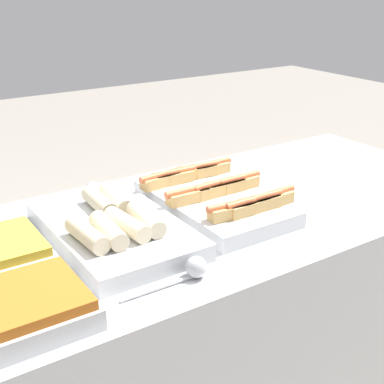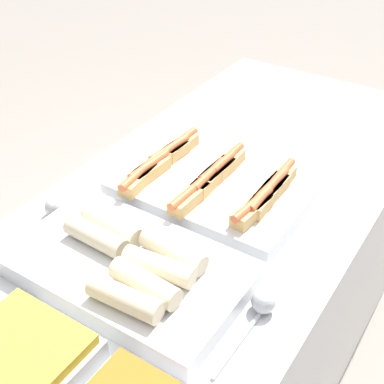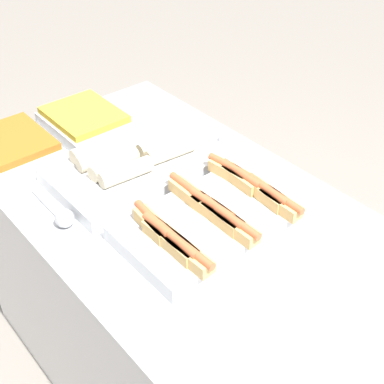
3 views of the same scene
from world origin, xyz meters
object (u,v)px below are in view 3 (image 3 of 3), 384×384
at_px(tray_hotdogs, 212,218).
at_px(tray_wraps, 136,164).
at_px(tray_side_front, 13,148).
at_px(serving_spoon_near, 63,217).
at_px(tray_side_back, 85,121).
at_px(serving_spoon_far, 222,142).

height_order(tray_hotdogs, tray_wraps, same).
height_order(tray_side_front, serving_spoon_near, tray_side_front).
bearing_deg(serving_spoon_near, tray_wraps, 102.64).
height_order(tray_hotdogs, serving_spoon_near, tray_hotdogs).
bearing_deg(tray_side_front, tray_hotdogs, 20.58).
height_order(tray_hotdogs, tray_side_front, tray_hotdogs).
bearing_deg(tray_side_back, tray_side_front, -90.00).
relative_size(serving_spoon_near, serving_spoon_far, 1.04).
height_order(tray_wraps, tray_side_front, tray_wraps).
xyz_separation_m(tray_hotdogs, serving_spoon_near, (-0.29, -0.31, -0.02)).
xyz_separation_m(tray_hotdogs, tray_side_back, (-0.70, 0.01, -0.00)).
bearing_deg(tray_wraps, tray_side_front, -143.24).
bearing_deg(serving_spoon_far, tray_wraps, -101.60).
bearing_deg(tray_side_front, serving_spoon_far, 54.41).
xyz_separation_m(tray_side_front, serving_spoon_far, (0.41, 0.57, -0.01)).
height_order(tray_wraps, serving_spoon_near, tray_wraps).
distance_m(tray_side_front, serving_spoon_near, 0.41).
distance_m(tray_side_front, serving_spoon_far, 0.70).
distance_m(tray_hotdogs, tray_side_back, 0.70).
distance_m(tray_wraps, serving_spoon_far, 0.32).
bearing_deg(tray_hotdogs, serving_spoon_far, 133.53).
relative_size(tray_side_back, serving_spoon_near, 1.24).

